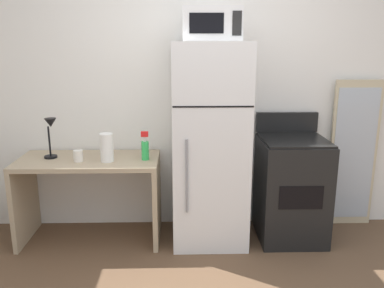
{
  "coord_description": "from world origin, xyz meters",
  "views": [
    {
      "loc": [
        -0.19,
        -2.01,
        1.73
      ],
      "look_at": [
        -0.11,
        1.1,
        0.94
      ],
      "focal_mm": 37.58,
      "sensor_mm": 36.0,
      "label": 1
    }
  ],
  "objects_px": {
    "refrigerator": "(210,145)",
    "leaning_mirror": "(353,154)",
    "desk": "(90,183)",
    "spray_bottle": "(145,149)",
    "coffee_mug": "(78,156)",
    "desk_lamp": "(50,131)",
    "paper_towel_roll": "(107,148)",
    "microwave": "(212,24)",
    "oven_range": "(291,188)"
  },
  "relations": [
    {
      "from": "desk_lamp",
      "to": "paper_towel_roll",
      "type": "relative_size",
      "value": 1.47
    },
    {
      "from": "oven_range",
      "to": "leaning_mirror",
      "type": "bearing_deg",
      "value": 21.64
    },
    {
      "from": "paper_towel_roll",
      "to": "spray_bottle",
      "type": "bearing_deg",
      "value": 7.02
    },
    {
      "from": "coffee_mug",
      "to": "microwave",
      "type": "xyz_separation_m",
      "value": [
        1.12,
        0.04,
        1.07
      ]
    },
    {
      "from": "paper_towel_roll",
      "to": "refrigerator",
      "type": "relative_size",
      "value": 0.14
    },
    {
      "from": "leaning_mirror",
      "to": "spray_bottle",
      "type": "bearing_deg",
      "value": -171.36
    },
    {
      "from": "paper_towel_roll",
      "to": "coffee_mug",
      "type": "xyz_separation_m",
      "value": [
        -0.24,
        0.01,
        -0.07
      ]
    },
    {
      "from": "desk",
      "to": "leaning_mirror",
      "type": "xyz_separation_m",
      "value": [
        2.43,
        0.25,
        0.17
      ]
    },
    {
      "from": "coffee_mug",
      "to": "desk",
      "type": "bearing_deg",
      "value": 50.91
    },
    {
      "from": "desk",
      "to": "refrigerator",
      "type": "xyz_separation_m",
      "value": [
        1.05,
        -0.02,
        0.34
      ]
    },
    {
      "from": "desk",
      "to": "spray_bottle",
      "type": "relative_size",
      "value": 4.86
    },
    {
      "from": "spray_bottle",
      "to": "coffee_mug",
      "type": "xyz_separation_m",
      "value": [
        -0.56,
        -0.03,
        -0.05
      ]
    },
    {
      "from": "microwave",
      "to": "oven_range",
      "type": "xyz_separation_m",
      "value": [
        0.73,
        0.03,
        -1.4
      ]
    },
    {
      "from": "oven_range",
      "to": "desk",
      "type": "bearing_deg",
      "value": 179.77
    },
    {
      "from": "desk",
      "to": "coffee_mug",
      "type": "xyz_separation_m",
      "value": [
        -0.06,
        -0.08,
        0.27
      ]
    },
    {
      "from": "desk_lamp",
      "to": "coffee_mug",
      "type": "relative_size",
      "value": 3.72
    },
    {
      "from": "spray_bottle",
      "to": "leaning_mirror",
      "type": "relative_size",
      "value": 0.18
    },
    {
      "from": "coffee_mug",
      "to": "desk_lamp",
      "type": "bearing_deg",
      "value": 158.48
    },
    {
      "from": "refrigerator",
      "to": "microwave",
      "type": "height_order",
      "value": "microwave"
    },
    {
      "from": "microwave",
      "to": "leaning_mirror",
      "type": "distance_m",
      "value": 1.83
    },
    {
      "from": "desk_lamp",
      "to": "refrigerator",
      "type": "bearing_deg",
      "value": -1.56
    },
    {
      "from": "paper_towel_roll",
      "to": "refrigerator",
      "type": "height_order",
      "value": "refrigerator"
    },
    {
      "from": "desk_lamp",
      "to": "leaning_mirror",
      "type": "bearing_deg",
      "value": 4.77
    },
    {
      "from": "spray_bottle",
      "to": "desk",
      "type": "bearing_deg",
      "value": 174.83
    },
    {
      "from": "spray_bottle",
      "to": "microwave",
      "type": "distance_m",
      "value": 1.16
    },
    {
      "from": "coffee_mug",
      "to": "refrigerator",
      "type": "xyz_separation_m",
      "value": [
        1.12,
        0.06,
        0.07
      ]
    },
    {
      "from": "spray_bottle",
      "to": "oven_range",
      "type": "bearing_deg",
      "value": 1.69
    },
    {
      "from": "refrigerator",
      "to": "leaning_mirror",
      "type": "xyz_separation_m",
      "value": [
        1.37,
        0.27,
        -0.17
      ]
    },
    {
      "from": "desk_lamp",
      "to": "desk",
      "type": "bearing_deg",
      "value": -3.57
    },
    {
      "from": "desk",
      "to": "spray_bottle",
      "type": "distance_m",
      "value": 0.59
    },
    {
      "from": "microwave",
      "to": "coffee_mug",
      "type": "bearing_deg",
      "value": -178.01
    },
    {
      "from": "coffee_mug",
      "to": "leaning_mirror",
      "type": "xyz_separation_m",
      "value": [
        2.49,
        0.33,
        -0.1
      ]
    },
    {
      "from": "desk_lamp",
      "to": "leaning_mirror",
      "type": "height_order",
      "value": "leaning_mirror"
    },
    {
      "from": "desk",
      "to": "desk_lamp",
      "type": "relative_size",
      "value": 3.43
    },
    {
      "from": "spray_bottle",
      "to": "microwave",
      "type": "xyz_separation_m",
      "value": [
        0.56,
        0.01,
        1.02
      ]
    },
    {
      "from": "leaning_mirror",
      "to": "desk",
      "type": "bearing_deg",
      "value": -174.17
    },
    {
      "from": "desk",
      "to": "paper_towel_roll",
      "type": "xyz_separation_m",
      "value": [
        0.18,
        -0.08,
        0.34
      ]
    },
    {
      "from": "paper_towel_roll",
      "to": "spray_bottle",
      "type": "xyz_separation_m",
      "value": [
        0.32,
        0.04,
        -0.02
      ]
    },
    {
      "from": "paper_towel_roll",
      "to": "microwave",
      "type": "distance_m",
      "value": 1.33
    },
    {
      "from": "microwave",
      "to": "refrigerator",
      "type": "bearing_deg",
      "value": 90.32
    },
    {
      "from": "paper_towel_roll",
      "to": "leaning_mirror",
      "type": "bearing_deg",
      "value": 8.41
    },
    {
      "from": "refrigerator",
      "to": "microwave",
      "type": "xyz_separation_m",
      "value": [
        0.0,
        -0.02,
        1.0
      ]
    },
    {
      "from": "refrigerator",
      "to": "oven_range",
      "type": "xyz_separation_m",
      "value": [
        0.73,
        0.01,
        -0.4
      ]
    },
    {
      "from": "oven_range",
      "to": "leaning_mirror",
      "type": "height_order",
      "value": "leaning_mirror"
    },
    {
      "from": "coffee_mug",
      "to": "refrigerator",
      "type": "relative_size",
      "value": 0.05
    },
    {
      "from": "desk",
      "to": "paper_towel_roll",
      "type": "height_order",
      "value": "paper_towel_roll"
    },
    {
      "from": "desk_lamp",
      "to": "microwave",
      "type": "height_order",
      "value": "microwave"
    },
    {
      "from": "oven_range",
      "to": "paper_towel_roll",
      "type": "bearing_deg",
      "value": -177.25
    },
    {
      "from": "spray_bottle",
      "to": "leaning_mirror",
      "type": "distance_m",
      "value": 1.96
    },
    {
      "from": "paper_towel_roll",
      "to": "microwave",
      "type": "relative_size",
      "value": 0.52
    }
  ]
}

